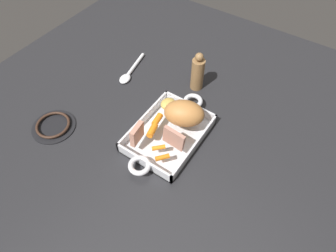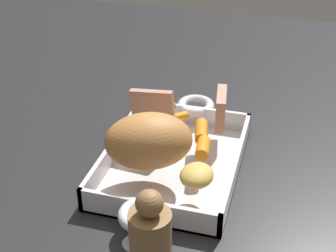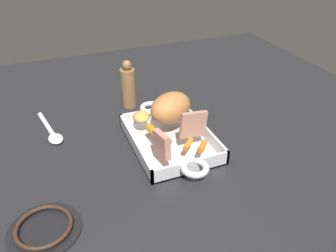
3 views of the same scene
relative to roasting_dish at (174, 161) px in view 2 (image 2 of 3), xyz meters
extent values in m
plane|color=#232326|center=(0.00, 0.00, -0.01)|extent=(1.72, 1.72, 0.00)
cube|color=silver|center=(0.00, 0.00, -0.01)|extent=(0.31, 0.23, 0.01)
cube|color=silver|center=(0.00, 0.11, 0.01)|extent=(0.31, 0.01, 0.04)
cube|color=silver|center=(0.00, -0.11, 0.01)|extent=(0.31, 0.01, 0.04)
cube|color=silver|center=(0.15, 0.00, 0.01)|extent=(0.01, 0.23, 0.04)
cube|color=silver|center=(-0.15, 0.00, 0.01)|extent=(0.01, 0.23, 0.04)
torus|color=silver|center=(0.17, 0.00, 0.02)|extent=(0.08, 0.08, 0.02)
torus|color=silver|center=(-0.17, 0.00, 0.02)|extent=(0.08, 0.08, 0.02)
ellipsoid|color=#B8783E|center=(-0.06, 0.03, 0.07)|extent=(0.15, 0.17, 0.09)
cube|color=tan|center=(0.10, -0.06, 0.06)|extent=(0.07, 0.03, 0.07)
cube|color=tan|center=(0.05, 0.05, 0.07)|extent=(0.01, 0.08, 0.08)
cylinder|color=orange|center=(-0.01, -0.05, 0.04)|extent=(0.05, 0.03, 0.02)
cylinder|color=orange|center=(0.04, -0.04, 0.04)|extent=(0.06, 0.03, 0.03)
cylinder|color=orange|center=(0.09, 0.02, 0.04)|extent=(0.04, 0.04, 0.02)
cylinder|color=orange|center=(0.11, 0.05, 0.04)|extent=(0.05, 0.04, 0.02)
ellipsoid|color=gold|center=(-0.09, -0.06, 0.04)|extent=(0.07, 0.06, 0.03)
sphere|color=olive|center=(-0.28, -0.05, 0.14)|extent=(0.03, 0.03, 0.03)
camera|label=1|loc=(0.50, 0.33, 0.83)|focal=30.53mm
camera|label=2|loc=(-0.68, -0.18, 0.51)|focal=52.85mm
camera|label=3|loc=(0.76, -0.31, 0.57)|focal=35.72mm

